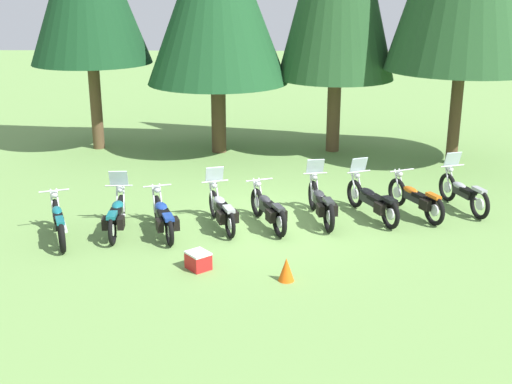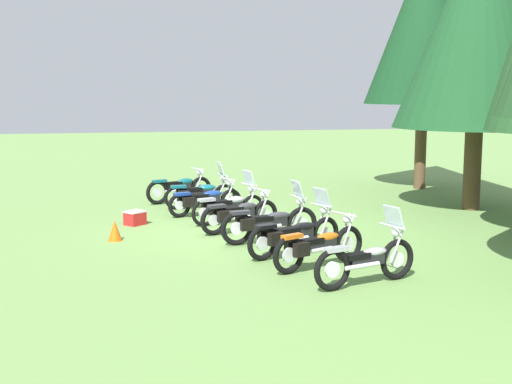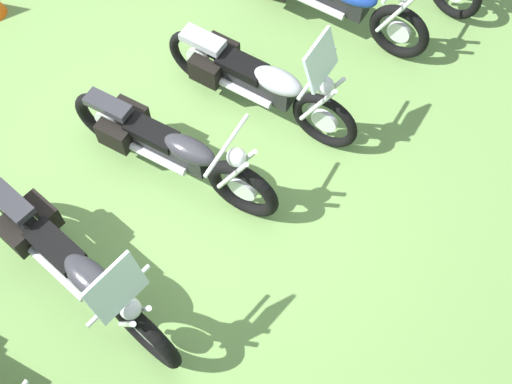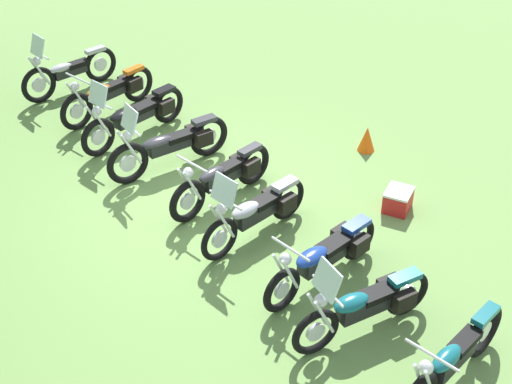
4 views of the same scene
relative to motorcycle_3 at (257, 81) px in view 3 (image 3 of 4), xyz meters
name	(u,v)px [view 3 (image 3 of 4)]	position (x,y,z in m)	size (l,w,h in m)	color
ground_plane	(181,192)	(1.19, 0.29, -0.47)	(80.00, 80.00, 0.00)	#6B934C
motorcycle_3	(257,81)	(0.00, 0.00, 0.00)	(0.97, 2.06, 1.36)	black
motorcycle_4	(169,149)	(1.12, 0.08, -0.02)	(1.01, 2.11, 1.02)	black
motorcycle_5	(74,266)	(2.41, 0.53, 0.01)	(0.78, 2.36, 1.40)	black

